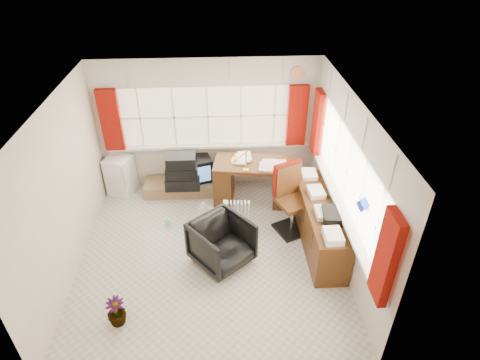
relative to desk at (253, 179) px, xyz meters
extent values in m
plane|color=beige|center=(-0.78, -1.40, -0.45)|extent=(4.00, 4.00, 0.00)
plane|color=beige|center=(-0.78, 0.60, 0.80)|extent=(4.00, 0.00, 4.00)
plane|color=beige|center=(-0.78, -3.40, 0.80)|extent=(4.00, 0.00, 4.00)
plane|color=beige|center=(-2.78, -1.40, 0.80)|extent=(0.00, 4.00, 4.00)
plane|color=beige|center=(1.22, -1.40, 0.80)|extent=(0.00, 4.00, 4.00)
plane|color=white|center=(-0.78, -1.40, 2.05)|extent=(4.00, 4.00, 0.00)
plane|color=beige|center=(-0.78, 0.58, 1.00)|extent=(3.60, 0.00, 3.60)
cube|color=white|center=(-0.78, 0.54, 0.42)|extent=(3.70, 0.12, 0.05)
cube|color=white|center=(-1.98, 0.57, 1.00)|extent=(0.03, 0.02, 1.10)
cube|color=white|center=(-1.38, 0.57, 1.00)|extent=(0.03, 0.02, 1.10)
cube|color=white|center=(-0.78, 0.57, 1.00)|extent=(0.03, 0.02, 1.10)
cube|color=white|center=(-0.18, 0.57, 1.00)|extent=(0.03, 0.02, 1.10)
cube|color=white|center=(0.42, 0.57, 1.00)|extent=(0.03, 0.02, 1.10)
plane|color=beige|center=(1.20, -1.40, 1.00)|extent=(0.00, 3.60, 3.60)
cube|color=white|center=(1.16, -1.40, 0.42)|extent=(0.12, 3.70, 0.05)
cube|color=white|center=(1.19, -2.60, 1.00)|extent=(0.02, 0.03, 1.10)
cube|color=white|center=(1.19, -2.00, 1.00)|extent=(0.02, 0.03, 1.10)
cube|color=white|center=(1.19, -1.40, 1.00)|extent=(0.02, 0.03, 1.10)
cube|color=white|center=(1.19, -0.80, 1.00)|extent=(0.02, 0.03, 1.10)
cube|color=white|center=(1.19, -0.20, 1.00)|extent=(0.02, 0.03, 1.10)
cube|color=#9A0F08|center=(-2.48, 0.50, 1.01)|extent=(0.35, 0.10, 1.15)
cube|color=#9A0F08|center=(0.82, 0.50, 1.01)|extent=(0.35, 0.10, 1.15)
cube|color=#9A0F08|center=(1.12, 0.20, 1.01)|extent=(0.10, 0.35, 1.15)
cube|color=#9A0F08|center=(1.12, -3.10, 1.01)|extent=(0.10, 0.35, 1.15)
cube|color=beige|center=(-0.78, 0.56, 1.80)|extent=(3.95, 0.08, 0.48)
cube|color=beige|center=(1.18, -1.40, 1.80)|extent=(0.08, 3.95, 0.48)
cube|color=#5A3015|center=(0.00, 0.00, 0.32)|extent=(1.48, 0.88, 0.06)
cube|color=#5A3015|center=(-0.53, 0.08, -0.08)|extent=(0.41, 0.66, 0.74)
cube|color=#5A3015|center=(0.53, -0.08, -0.08)|extent=(0.41, 0.66, 0.74)
cube|color=white|center=(0.00, 0.00, 0.37)|extent=(0.28, 0.35, 0.02)
cube|color=white|center=(0.00, 0.00, 0.37)|extent=(0.28, 0.35, 0.02)
cube|color=white|center=(0.00, 0.00, 0.37)|extent=(0.28, 0.35, 0.02)
cube|color=white|center=(0.00, 0.00, 0.38)|extent=(0.28, 0.35, 0.02)
cube|color=white|center=(0.00, 0.00, 0.38)|extent=(0.28, 0.35, 0.02)
cube|color=white|center=(0.00, 0.00, 0.39)|extent=(0.28, 0.35, 0.02)
cube|color=white|center=(0.00, 0.00, 0.39)|extent=(0.28, 0.35, 0.02)
cylinder|color=yellow|center=(-0.15, -0.24, 0.37)|extent=(0.09, 0.09, 0.02)
cylinder|color=yellow|center=(-0.15, -0.24, 0.55)|extent=(0.02, 0.02, 0.36)
cone|color=yellow|center=(-0.15, -0.24, 0.69)|extent=(0.16, 0.13, 0.15)
cube|color=black|center=(0.58, -0.91, -0.43)|extent=(0.66, 0.66, 0.04)
cylinder|color=silver|center=(0.58, -0.91, -0.16)|extent=(0.07, 0.07, 0.58)
cube|color=#5A3015|center=(0.58, -0.91, 0.13)|extent=(0.64, 0.63, 0.07)
cube|color=#5A3015|center=(0.48, -0.69, 0.44)|extent=(0.43, 0.23, 0.56)
cube|color=#9A0F08|center=(0.48, -0.69, 0.47)|extent=(0.47, 0.26, 0.58)
imported|color=black|center=(-0.61, -1.57, -0.08)|extent=(1.11, 1.12, 0.73)
cube|color=white|center=(-0.32, -0.85, -0.41)|extent=(0.39, 0.17, 0.08)
cube|color=white|center=(-0.49, -0.84, -0.12)|extent=(0.03, 0.12, 0.50)
cube|color=white|center=(-0.44, -0.85, -0.12)|extent=(0.03, 0.12, 0.50)
cube|color=white|center=(-0.38, -0.85, -0.12)|extent=(0.03, 0.12, 0.50)
cube|color=white|center=(-0.32, -0.85, -0.12)|extent=(0.03, 0.12, 0.50)
cube|color=white|center=(-0.26, -0.86, -0.12)|extent=(0.03, 0.12, 0.50)
cube|color=white|center=(-0.21, -0.86, -0.12)|extent=(0.03, 0.12, 0.50)
cube|color=white|center=(-0.15, -0.86, -0.12)|extent=(0.03, 0.12, 0.50)
cube|color=#5A3015|center=(0.95, -1.20, -0.07)|extent=(0.50, 2.00, 0.75)
cube|color=white|center=(0.92, -2.00, 0.35)|extent=(0.24, 0.32, 0.10)
cube|color=white|center=(0.92, -1.47, 0.35)|extent=(0.24, 0.32, 0.10)
cube|color=white|center=(0.92, -0.94, 0.35)|extent=(0.24, 0.32, 0.10)
cube|color=white|center=(0.92, -0.40, 0.35)|extent=(0.24, 0.32, 0.10)
cube|color=black|center=(1.03, -1.57, 0.37)|extent=(0.34, 0.42, 0.13)
cube|color=#99704C|center=(-1.33, 0.32, -0.32)|extent=(1.40, 0.50, 0.25)
cube|color=black|center=(-1.02, 0.39, 0.03)|extent=(0.61, 0.58, 0.45)
cube|color=#4A89D3|center=(-0.96, 0.17, 0.03)|extent=(0.37, 0.13, 0.31)
cube|color=black|center=(-1.29, 0.15, -0.08)|extent=(0.63, 0.40, 0.23)
cube|color=black|center=(-1.29, 0.15, 0.14)|extent=(0.58, 0.38, 0.22)
cube|color=black|center=(-1.29, 0.15, 0.36)|extent=(0.52, 0.36, 0.21)
cube|color=white|center=(-2.47, 0.40, -0.07)|extent=(0.55, 0.55, 0.75)
cube|color=silver|center=(-2.34, 0.12, 0.04)|extent=(0.02, 0.02, 0.40)
imported|color=silver|center=(-0.91, -0.46, -0.29)|extent=(0.16, 0.16, 0.32)
imported|color=#94DCCC|center=(-1.52, -0.66, -0.35)|extent=(0.10, 0.10, 0.20)
imported|color=black|center=(-1.99, -2.62, -0.23)|extent=(0.27, 0.27, 0.44)
camera|label=1|loc=(-0.59, -6.06, 4.01)|focal=30.00mm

